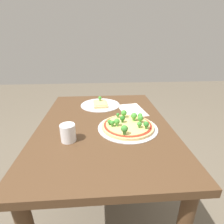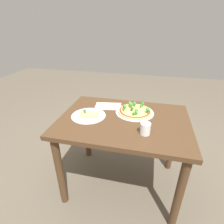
{
  "view_description": "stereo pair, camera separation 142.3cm",
  "coord_description": "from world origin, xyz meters",
  "px_view_note": "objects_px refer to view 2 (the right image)",
  "views": [
    {
      "loc": [
        0.92,
        -0.02,
        1.19
      ],
      "look_at": [
        -0.11,
        0.05,
        0.75
      ],
      "focal_mm": 28.0,
      "sensor_mm": 36.0,
      "label": 1
    },
    {
      "loc": [
        0.19,
        -1.22,
        1.43
      ],
      "look_at": [
        -0.11,
        0.05,
        0.75
      ],
      "focal_mm": 28.0,
      "sensor_mm": 36.0,
      "label": 2
    }
  ],
  "objects_px": {
    "dining_table": "(123,130)",
    "drinking_cup": "(145,129)",
    "pizza_tray_whole": "(135,111)",
    "pizza_tray_slice": "(89,115)"
  },
  "relations": [
    {
      "from": "pizza_tray_whole",
      "to": "drinking_cup",
      "type": "bearing_deg",
      "value": -70.71
    },
    {
      "from": "dining_table",
      "to": "drinking_cup",
      "type": "bearing_deg",
      "value": -44.51
    },
    {
      "from": "pizza_tray_slice",
      "to": "dining_table",
      "type": "bearing_deg",
      "value": 3.67
    },
    {
      "from": "dining_table",
      "to": "pizza_tray_whole",
      "type": "bearing_deg",
      "value": 60.62
    },
    {
      "from": "dining_table",
      "to": "pizza_tray_whole",
      "type": "distance_m",
      "value": 0.2
    },
    {
      "from": "pizza_tray_whole",
      "to": "pizza_tray_slice",
      "type": "height_order",
      "value": "pizza_tray_whole"
    },
    {
      "from": "dining_table",
      "to": "pizza_tray_slice",
      "type": "bearing_deg",
      "value": -176.33
    },
    {
      "from": "dining_table",
      "to": "pizza_tray_whole",
      "type": "relative_size",
      "value": 3.17
    },
    {
      "from": "dining_table",
      "to": "drinking_cup",
      "type": "xyz_separation_m",
      "value": [
        0.18,
        -0.18,
        0.16
      ]
    },
    {
      "from": "dining_table",
      "to": "pizza_tray_slice",
      "type": "distance_m",
      "value": 0.32
    }
  ]
}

